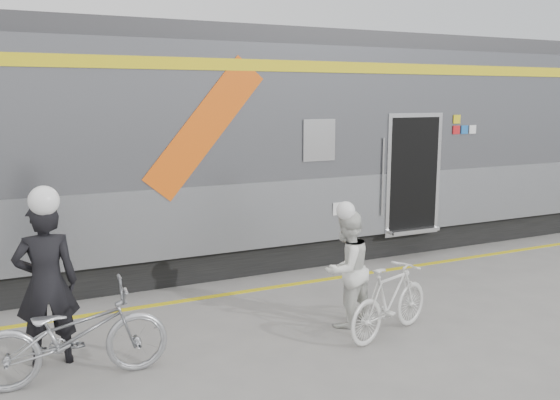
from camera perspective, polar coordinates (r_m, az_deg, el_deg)
ground at (r=7.41m, az=2.67°, el=-13.70°), size 90.00×90.00×0.00m
train at (r=11.23m, az=-0.86°, el=5.26°), size 24.00×3.17×4.10m
safety_strip at (r=9.23m, az=-3.71°, el=-8.83°), size 24.00×0.12×0.01m
man at (r=7.09m, az=-21.57°, el=-7.51°), size 0.70×0.48×1.86m
bicycle_left at (r=6.72m, az=-19.25°, el=-12.11°), size 1.99×0.79×1.02m
woman at (r=7.80m, az=6.42°, el=-6.61°), size 0.88×0.78×1.52m
bicycle_right at (r=7.62m, az=10.54°, el=-9.49°), size 1.59×0.90×0.92m
helmet_man at (r=6.85m, az=-22.15°, el=1.24°), size 0.32×0.32×0.32m
helmet_woman at (r=7.60m, az=6.55°, el=-0.24°), size 0.24×0.24×0.24m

